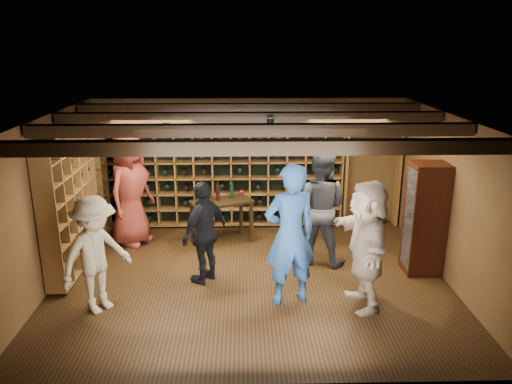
{
  "coord_description": "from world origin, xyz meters",
  "views": [
    {
      "loc": [
        -0.11,
        -7.03,
        3.57
      ],
      "look_at": [
        0.08,
        0.2,
        1.35
      ],
      "focal_mm": 35.0,
      "sensor_mm": 36.0,
      "label": 1
    }
  ],
  "objects_px": {
    "display_cabinet": "(425,221)",
    "man_blue_shirt": "(290,235)",
    "guest_woman_black": "(205,232)",
    "tasting_table": "(221,205)",
    "man_grey_suit": "(319,207)",
    "guest_khaki": "(96,255)",
    "guest_beige": "(366,245)",
    "guest_red_floral": "(130,190)"
  },
  "relations": [
    {
      "from": "man_blue_shirt",
      "to": "guest_red_floral",
      "type": "xyz_separation_m",
      "value": [
        -2.64,
        2.19,
        0.01
      ]
    },
    {
      "from": "tasting_table",
      "to": "man_blue_shirt",
      "type": "bearing_deg",
      "value": -89.24
    },
    {
      "from": "guest_red_floral",
      "to": "guest_woman_black",
      "type": "relative_size",
      "value": 1.28
    },
    {
      "from": "display_cabinet",
      "to": "tasting_table",
      "type": "bearing_deg",
      "value": 158.64
    },
    {
      "from": "guest_woman_black",
      "to": "tasting_table",
      "type": "relative_size",
      "value": 1.33
    },
    {
      "from": "tasting_table",
      "to": "display_cabinet",
      "type": "bearing_deg",
      "value": -46.14
    },
    {
      "from": "guest_khaki",
      "to": "tasting_table",
      "type": "relative_size",
      "value": 1.37
    },
    {
      "from": "guest_woman_black",
      "to": "guest_khaki",
      "type": "relative_size",
      "value": 0.97
    },
    {
      "from": "guest_red_floral",
      "to": "tasting_table",
      "type": "relative_size",
      "value": 1.7
    },
    {
      "from": "guest_red_floral",
      "to": "guest_khaki",
      "type": "height_order",
      "value": "guest_red_floral"
    },
    {
      "from": "guest_red_floral",
      "to": "tasting_table",
      "type": "distance_m",
      "value": 1.64
    },
    {
      "from": "display_cabinet",
      "to": "man_blue_shirt",
      "type": "bearing_deg",
      "value": -157.66
    },
    {
      "from": "man_grey_suit",
      "to": "guest_woman_black",
      "type": "bearing_deg",
      "value": 41.61
    },
    {
      "from": "display_cabinet",
      "to": "man_grey_suit",
      "type": "relative_size",
      "value": 0.91
    },
    {
      "from": "display_cabinet",
      "to": "guest_khaki",
      "type": "bearing_deg",
      "value": -167.47
    },
    {
      "from": "guest_woman_black",
      "to": "guest_khaki",
      "type": "xyz_separation_m",
      "value": [
        -1.39,
        -0.83,
        0.02
      ]
    },
    {
      "from": "man_grey_suit",
      "to": "tasting_table",
      "type": "relative_size",
      "value": 1.61
    },
    {
      "from": "tasting_table",
      "to": "guest_khaki",
      "type": "bearing_deg",
      "value": -148.91
    },
    {
      "from": "guest_khaki",
      "to": "guest_beige",
      "type": "height_order",
      "value": "guest_beige"
    },
    {
      "from": "guest_woman_black",
      "to": "tasting_table",
      "type": "bearing_deg",
      "value": -151.12
    },
    {
      "from": "man_blue_shirt",
      "to": "guest_beige",
      "type": "distance_m",
      "value": 1.04
    },
    {
      "from": "man_blue_shirt",
      "to": "guest_beige",
      "type": "height_order",
      "value": "man_blue_shirt"
    },
    {
      "from": "guest_woman_black",
      "to": "tasting_table",
      "type": "xyz_separation_m",
      "value": [
        0.19,
        1.5,
        -0.08
      ]
    },
    {
      "from": "guest_red_floral",
      "to": "display_cabinet",
      "type": "bearing_deg",
      "value": -79.11
    },
    {
      "from": "man_grey_suit",
      "to": "guest_khaki",
      "type": "bearing_deg",
      "value": 46.66
    },
    {
      "from": "guest_khaki",
      "to": "guest_red_floral",
      "type": "bearing_deg",
      "value": 40.37
    },
    {
      "from": "man_grey_suit",
      "to": "guest_khaki",
      "type": "height_order",
      "value": "man_grey_suit"
    },
    {
      "from": "guest_khaki",
      "to": "tasting_table",
      "type": "xyz_separation_m",
      "value": [
        1.58,
        2.33,
        -0.1
      ]
    },
    {
      "from": "man_blue_shirt",
      "to": "man_grey_suit",
      "type": "height_order",
      "value": "man_blue_shirt"
    },
    {
      "from": "guest_beige",
      "to": "tasting_table",
      "type": "xyz_separation_m",
      "value": [
        -2.06,
        2.3,
        -0.19
      ]
    },
    {
      "from": "man_blue_shirt",
      "to": "guest_khaki",
      "type": "distance_m",
      "value": 2.63
    },
    {
      "from": "man_blue_shirt",
      "to": "guest_red_floral",
      "type": "bearing_deg",
      "value": -55.3
    },
    {
      "from": "guest_beige",
      "to": "tasting_table",
      "type": "bearing_deg",
      "value": -141.71
    },
    {
      "from": "man_grey_suit",
      "to": "guest_woman_black",
      "type": "relative_size",
      "value": 1.21
    },
    {
      "from": "man_grey_suit",
      "to": "man_blue_shirt",
      "type": "bearing_deg",
      "value": 87.33
    },
    {
      "from": "guest_woman_black",
      "to": "guest_beige",
      "type": "xyz_separation_m",
      "value": [
        2.24,
        -0.8,
        0.11
      ]
    },
    {
      "from": "man_blue_shirt",
      "to": "man_grey_suit",
      "type": "bearing_deg",
      "value": -130.27
    },
    {
      "from": "man_grey_suit",
      "to": "guest_woman_black",
      "type": "distance_m",
      "value": 1.94
    },
    {
      "from": "guest_beige",
      "to": "guest_red_floral",
      "type": "bearing_deg",
      "value": -125.93
    },
    {
      "from": "man_grey_suit",
      "to": "guest_khaki",
      "type": "relative_size",
      "value": 1.17
    },
    {
      "from": "man_grey_suit",
      "to": "guest_red_floral",
      "type": "distance_m",
      "value": 3.36
    },
    {
      "from": "guest_red_floral",
      "to": "guest_khaki",
      "type": "relative_size",
      "value": 1.24
    }
  ]
}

